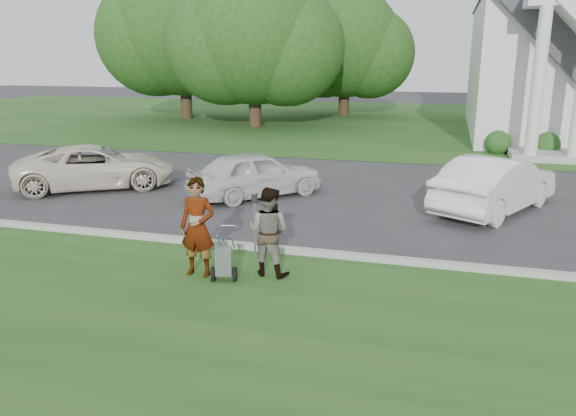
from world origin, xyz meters
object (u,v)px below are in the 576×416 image
at_px(tree_left, 254,39).
at_px(tree_far, 183,32).
at_px(tree_back, 345,48).
at_px(striping_cart, 224,262).
at_px(person_right, 269,232).
at_px(car_a, 96,167).
at_px(parking_meter_near, 255,218).
at_px(car_b, 255,174).
at_px(person_left, 198,228).
at_px(church, 569,21).
at_px(car_d, 496,184).

xyz_separation_m(tree_left, tree_far, (-6.00, 3.00, 0.58)).
relative_size(tree_back, striping_cart, 9.51).
height_order(person_right, car_a, person_right).
bearing_deg(tree_left, striping_cart, -72.34).
height_order(parking_meter_near, car_b, parking_meter_near).
bearing_deg(car_a, striping_cart, -164.40).
bearing_deg(tree_back, person_left, -84.82).
bearing_deg(tree_back, striping_cart, -83.79).
bearing_deg(striping_cart, person_left, 151.35).
relative_size(parking_meter_near, car_a, 0.29).
distance_m(tree_far, person_left, 29.47).
height_order(parking_meter_near, car_a, parking_meter_near).
relative_size(church, person_left, 12.45).
bearing_deg(tree_far, car_d, -46.31).
bearing_deg(person_left, parking_meter_near, 53.86).
relative_size(church, car_b, 5.82).
bearing_deg(tree_far, car_a, -72.17).
relative_size(car_b, car_d, 0.89).
relative_size(church, tree_far, 2.07).
relative_size(church, car_d, 5.18).
xyz_separation_m(church, striping_cart, (-9.61, -24.37, -5.56)).
distance_m(tree_back, car_d, 26.35).
xyz_separation_m(tree_back, parking_meter_near, (3.61, -30.03, -3.81)).
bearing_deg(tree_back, tree_far, -153.44).
distance_m(tree_back, person_right, 31.22).
distance_m(striping_cart, parking_meter_near, 1.34).
bearing_deg(tree_back, person_right, -82.35).
distance_m(car_b, car_d, 6.88).
distance_m(person_left, person_right, 1.36).
distance_m(tree_back, striping_cart, 31.73).
distance_m(church, parking_meter_near, 25.49).
height_order(tree_back, person_left, tree_back).
distance_m(tree_far, striping_cart, 29.94).
bearing_deg(church, tree_far, 175.34).
bearing_deg(parking_meter_near, car_b, 108.90).
xyz_separation_m(parking_meter_near, car_a, (-7.17, 4.99, -0.23)).
bearing_deg(tree_back, church, -27.85).
distance_m(church, person_left, 26.75).
xyz_separation_m(parking_meter_near, car_d, (5.07, 5.47, -0.15)).
relative_size(tree_left, person_right, 6.07).
height_order(parking_meter_near, car_d, car_d).
bearing_deg(car_b, church, -79.58).
bearing_deg(tree_left, person_left, -73.55).
height_order(tree_far, car_d, tree_far).
distance_m(tree_left, car_b, 18.29).
bearing_deg(striping_cart, tree_far, 101.90).
xyz_separation_m(tree_left, car_a, (0.44, -17.04, -4.42)).
relative_size(person_right, parking_meter_near, 1.20).
bearing_deg(person_left, person_right, 17.24).
height_order(tree_far, parking_meter_near, tree_far).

